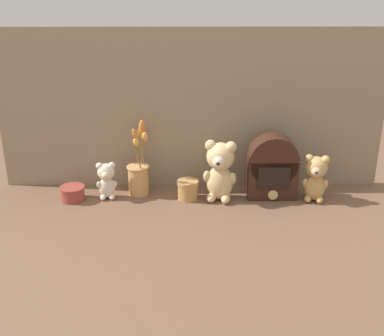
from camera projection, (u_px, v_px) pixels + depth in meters
name	position (u px, v px, depth m)	size (l,w,h in m)	color
ground_plane	(192.00, 200.00, 1.95)	(4.00, 4.00, 0.00)	brown
backdrop_wall	(192.00, 110.00, 1.98)	(1.59, 0.02, 0.66)	gray
teddy_bear_large	(220.00, 170.00, 1.91)	(0.14, 0.13, 0.25)	#DBBC84
teddy_bear_medium	(316.00, 177.00, 1.91)	(0.11, 0.10, 0.19)	tan
teddy_bear_small	(106.00, 180.00, 1.94)	(0.08, 0.08, 0.15)	beige
flower_vase	(139.00, 173.00, 1.97)	(0.09, 0.14, 0.32)	tan
vintage_radio	(272.00, 168.00, 1.93)	(0.20, 0.10, 0.26)	#381E14
decorative_tin_tall	(73.00, 193.00, 1.94)	(0.10, 0.10, 0.06)	#993D33
decorative_tin_short	(188.00, 190.00, 1.95)	(0.09, 0.09, 0.08)	tan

